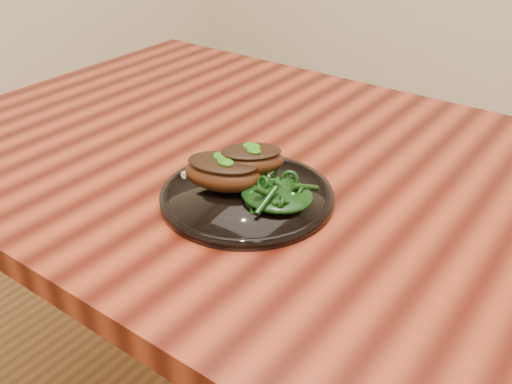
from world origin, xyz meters
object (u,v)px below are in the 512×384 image
lamb_chop_front (223,171)px  greens_heap (277,190)px  desk (382,243)px  plate (247,196)px

lamb_chop_front → greens_heap: bearing=8.9°
desk → plate: plate is taller
desk → plate: bearing=-140.3°
desk → plate: 0.22m
desk → plate: (-0.15, -0.13, 0.09)m
desk → lamb_chop_front: 0.26m
greens_heap → lamb_chop_front: bearing=-171.1°
lamb_chop_front → desk: bearing=35.9°
plate → greens_heap: 0.05m
plate → lamb_chop_front: bearing=-166.3°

